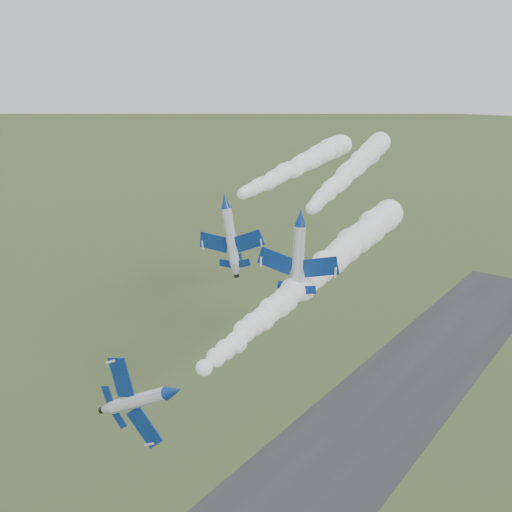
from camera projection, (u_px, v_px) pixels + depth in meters
The scene contains 7 objects.
runway at pixel (301, 492), 93.60m from camera, with size 24.00×260.00×0.04m, color #2A2A2D.
jet_lead at pixel (173, 392), 55.67m from camera, with size 5.08×12.29×9.04m.
smoke_trail_jet_lead at pixel (323, 268), 85.16m from camera, with size 5.53×67.41×5.53m, color white, non-canonical shape.
jet_pair_left at pixel (225, 201), 82.48m from camera, with size 10.68×12.70×3.38m.
smoke_trail_jet_pair_left at pixel (301, 164), 108.58m from camera, with size 4.57×54.69×4.57m, color white, non-canonical shape.
jet_pair_right at pixel (300, 218), 74.22m from camera, with size 11.26×13.06×3.30m.
smoke_trail_jet_pair_right at pixel (355, 167), 105.09m from camera, with size 4.74×63.18×4.74m, color white, non-canonical shape.
Camera 1 is at (40.62, -36.25, 65.52)m, focal length 40.00 mm.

